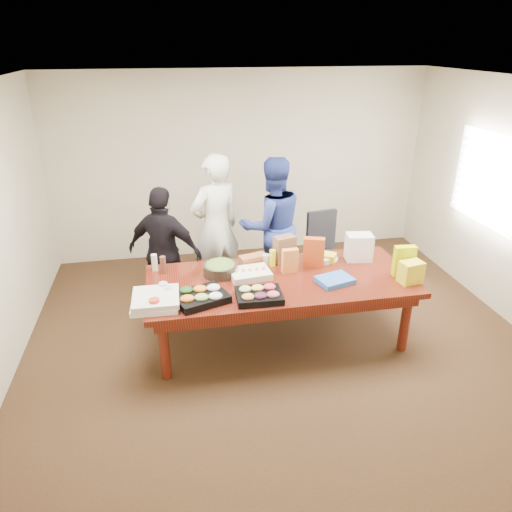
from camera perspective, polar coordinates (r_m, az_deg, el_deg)
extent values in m
cube|color=#47301E|center=(5.42, 2.78, -9.88)|extent=(5.50, 5.00, 0.02)
cube|color=white|center=(4.48, 3.52, 20.14)|extent=(5.50, 5.00, 0.02)
cube|color=beige|center=(7.13, -1.75, 10.75)|extent=(5.50, 0.04, 2.70)
cube|color=beige|center=(2.73, 16.10, -15.18)|extent=(5.50, 0.04, 2.70)
cube|color=white|center=(6.43, 26.26, 8.07)|extent=(0.03, 1.40, 1.10)
cube|color=beige|center=(6.40, 25.97, 8.07)|extent=(0.04, 1.36, 1.00)
cube|color=#4C1C0F|center=(5.21, 2.86, -6.39)|extent=(2.80, 1.20, 0.75)
cube|color=black|center=(6.26, 8.22, 0.16)|extent=(0.59, 0.59, 0.99)
imported|color=silver|center=(5.92, -4.85, 3.42)|extent=(0.80, 0.68, 1.85)
imported|color=navy|center=(6.06, 1.93, 3.62)|extent=(0.94, 0.78, 1.77)
imported|color=black|center=(5.66, -10.88, 0.46)|extent=(0.99, 0.76, 1.57)
cube|color=black|center=(4.63, -6.62, -4.95)|extent=(0.58, 0.51, 0.07)
cube|color=black|center=(4.63, 0.37, -4.79)|extent=(0.46, 0.37, 0.07)
cube|color=white|center=(5.04, -0.73, -2.14)|extent=(0.45, 0.36, 0.07)
cylinder|color=#29251B|center=(5.10, -4.31, -1.60)|extent=(0.39, 0.39, 0.12)
cube|color=blue|center=(5.00, 9.41, -2.87)|extent=(0.41, 0.35, 0.05)
cube|color=#C14619|center=(5.26, 6.93, 0.44)|extent=(0.25, 0.16, 0.34)
cube|color=#D6E900|center=(5.26, 17.33, -0.57)|extent=(0.23, 0.11, 0.34)
cube|color=orange|center=(5.12, 4.09, -0.57)|extent=(0.18, 0.09, 0.27)
cylinder|color=silver|center=(5.30, 1.19, -0.46)|extent=(0.10, 0.10, 0.13)
cylinder|color=#F7FD14|center=(5.27, 1.99, -0.22)|extent=(0.08, 0.08, 0.19)
cylinder|color=brown|center=(5.19, -11.07, -1.05)|extent=(0.08, 0.08, 0.19)
cylinder|color=silver|center=(5.27, -12.08, -0.78)|extent=(0.07, 0.07, 0.19)
cube|color=#EEFC2A|center=(5.47, 8.14, -0.08)|extent=(0.30, 0.27, 0.09)
cube|color=#A56234|center=(5.29, -0.35, -0.51)|extent=(0.33, 0.21, 0.12)
cube|color=brown|center=(5.35, 3.45, 0.84)|extent=(0.26, 0.19, 0.31)
cylinder|color=#C23B1F|center=(4.51, -12.06, -5.78)|extent=(0.11, 0.11, 0.13)
cylinder|color=silver|center=(4.72, -10.42, -4.29)|extent=(0.10, 0.10, 0.11)
cylinder|color=silver|center=(4.80, -11.03, -3.82)|extent=(0.09, 0.09, 0.12)
cube|color=white|center=(4.64, -12.02, -5.48)|extent=(0.45, 0.45, 0.05)
cube|color=silver|center=(4.61, -11.93, -4.92)|extent=(0.45, 0.45, 0.05)
cylinder|color=silver|center=(5.68, 12.00, 0.15)|extent=(0.29, 0.29, 0.01)
cylinder|color=silver|center=(5.52, 8.45, -0.30)|extent=(0.31, 0.31, 0.02)
cylinder|color=#ECE3C4|center=(5.41, 8.12, -0.54)|extent=(0.17, 0.17, 0.06)
cylinder|color=beige|center=(5.15, -3.41, -1.63)|extent=(0.21, 0.21, 0.07)
cube|color=white|center=(5.51, 12.22, 1.05)|extent=(0.31, 0.24, 0.31)
cube|color=yellow|center=(5.15, 18.08, -1.86)|extent=(0.26, 0.20, 0.23)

